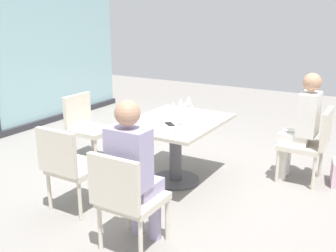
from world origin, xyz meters
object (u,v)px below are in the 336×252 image
(wine_glass_4, at_px, (181,103))
(chair_far_left, at_px, (70,164))
(person_side_end, at_px, (134,167))
(cell_phone_on_table, at_px, (170,124))
(coffee_cup, at_px, (178,132))
(chair_near_window, at_px, (87,124))
(person_front_right, at_px, (302,122))
(wine_glass_0, at_px, (181,114))
(wine_glass_3, at_px, (189,100))
(chair_front_right, at_px, (311,141))
(wine_glass_1, at_px, (192,108))
(dining_table_main, at_px, (176,136))
(chair_side_end, at_px, (126,196))
(wine_glass_6, at_px, (174,107))
(wine_glass_2, at_px, (185,106))
(wine_glass_5, at_px, (189,111))

(wine_glass_4, bearing_deg, chair_far_left, 163.91)
(person_side_end, height_order, cell_phone_on_table, person_side_end)
(chair_far_left, bearing_deg, person_side_end, -100.87)
(chair_far_left, height_order, coffee_cup, chair_far_left)
(chair_far_left, height_order, chair_near_window, same)
(coffee_cup, bearing_deg, cell_phone_on_table, 39.95)
(person_front_right, distance_m, cell_phone_on_table, 1.51)
(person_front_right, distance_m, wine_glass_4, 1.41)
(wine_glass_0, relative_size, wine_glass_3, 1.00)
(chair_front_right, xyz_separation_m, wine_glass_1, (-0.65, 1.18, 0.37))
(dining_table_main, relative_size, wine_glass_1, 6.71)
(chair_side_end, height_order, wine_glass_6, wine_glass_6)
(dining_table_main, height_order, person_front_right, person_front_right)
(wine_glass_1, distance_m, cell_phone_on_table, 0.33)
(wine_glass_6, distance_m, cell_phone_on_table, 0.30)
(coffee_cup, bearing_deg, chair_front_right, -38.39)
(person_front_right, height_order, wine_glass_0, person_front_right)
(chair_near_window, height_order, wine_glass_4, wine_glass_4)
(wine_glass_3, bearing_deg, chair_far_left, 164.94)
(chair_far_left, relative_size, person_front_right, 0.69)
(chair_front_right, bearing_deg, wine_glass_2, 114.51)
(chair_far_left, bearing_deg, coffee_cup, -53.28)
(wine_glass_1, bearing_deg, cell_phone_on_table, 156.74)
(wine_glass_2, height_order, wine_glass_4, same)
(wine_glass_3, bearing_deg, dining_table_main, -169.33)
(chair_front_right, height_order, wine_glass_3, wine_glass_3)
(chair_far_left, bearing_deg, chair_front_right, -44.19)
(dining_table_main, relative_size, coffee_cup, 13.79)
(wine_glass_3, xyz_separation_m, wine_glass_6, (-0.40, -0.02, 0.00))
(wine_glass_1, bearing_deg, chair_far_left, 151.85)
(person_side_end, relative_size, wine_glass_5, 6.81)
(person_front_right, relative_size, person_side_end, 1.00)
(wine_glass_3, bearing_deg, chair_side_end, -166.92)
(chair_side_end, distance_m, wine_glass_5, 1.45)
(chair_far_left, distance_m, wine_glass_2, 1.46)
(chair_near_window, distance_m, wine_glass_5, 1.54)
(person_side_end, distance_m, wine_glass_2, 1.52)
(chair_front_right, distance_m, coffee_cup, 1.65)
(chair_far_left, relative_size, person_side_end, 0.69)
(person_side_end, relative_size, wine_glass_3, 6.81)
(chair_far_left, bearing_deg, wine_glass_5, -32.05)
(dining_table_main, distance_m, wine_glass_6, 0.33)
(dining_table_main, height_order, chair_far_left, chair_far_left)
(chair_front_right, bearing_deg, person_front_right, 90.00)
(dining_table_main, relative_size, cell_phone_on_table, 8.62)
(person_side_end, height_order, wine_glass_1, person_side_end)
(dining_table_main, distance_m, wine_glass_3, 0.58)
(person_front_right, bearing_deg, chair_front_right, -90.00)
(wine_glass_4, bearing_deg, wine_glass_5, -138.85)
(chair_front_right, distance_m, wine_glass_1, 1.39)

